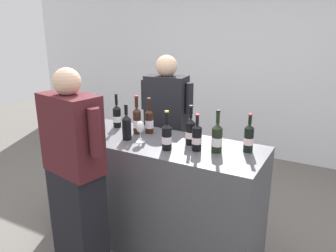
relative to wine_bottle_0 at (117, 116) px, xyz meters
name	(u,v)px	position (x,y,z in m)	size (l,w,h in m)	color
ground_plane	(152,238)	(0.48, -0.16, -1.11)	(12.00, 12.00, 0.00)	#66605B
wall_back	(242,62)	(0.48, 2.44, 0.29)	(8.00, 0.10, 2.80)	white
counter	(152,191)	(0.48, -0.16, -0.61)	(1.96, 0.67, 0.99)	#4C4C51
wine_bottle_0	(117,116)	(0.00, 0.00, 0.00)	(0.08, 0.08, 0.33)	black
wine_bottle_1	(149,121)	(0.37, -0.01, 0.00)	(0.08, 0.08, 0.33)	black
wine_bottle_2	(137,120)	(0.28, -0.07, 0.01)	(0.07, 0.07, 0.35)	black
wine_bottle_3	(94,126)	(0.03, -0.36, 0.00)	(0.08, 0.08, 0.32)	black
wine_bottle_4	(190,131)	(0.82, -0.10, 0.00)	(0.08, 0.08, 0.33)	black
wine_bottle_5	(197,137)	(0.92, -0.20, 0.00)	(0.08, 0.08, 0.30)	black
wine_bottle_6	(97,117)	(-0.11, -0.16, 0.02)	(0.08, 0.08, 0.34)	black
wine_bottle_7	(167,136)	(0.71, -0.30, 0.00)	(0.08, 0.08, 0.32)	black
wine_bottle_8	(64,118)	(-0.32, -0.36, 0.02)	(0.07, 0.07, 0.34)	black
wine_bottle_9	(249,138)	(1.29, -0.03, 0.00)	(0.08, 0.08, 0.31)	black
wine_bottle_10	(217,138)	(1.08, -0.15, 0.00)	(0.08, 0.08, 0.34)	black
wine_bottle_11	(127,126)	(0.29, -0.25, 0.01)	(0.08, 0.08, 0.31)	black
wine_glass	(140,128)	(0.43, -0.26, 0.02)	(0.08, 0.08, 0.19)	silver
person_server	(167,136)	(0.29, 0.46, -0.30)	(0.57, 0.28, 1.66)	black
person_guest	(76,185)	(0.25, -0.85, -0.29)	(0.59, 0.32, 1.68)	black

